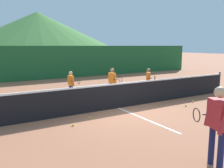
# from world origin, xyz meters

# --- Properties ---
(ground_plane) EXTENTS (120.00, 120.00, 0.00)m
(ground_plane) POSITION_xyz_m (0.00, 0.00, 0.00)
(ground_plane) COLOR #A86647
(line_baseline_far) EXTENTS (12.21, 0.08, 0.01)m
(line_baseline_far) POSITION_xyz_m (0.00, 5.28, 0.00)
(line_baseline_far) COLOR white
(line_baseline_far) RESTS_ON ground
(line_sideline_east) EXTENTS (0.08, 11.66, 0.01)m
(line_sideline_east) POSITION_xyz_m (6.11, 0.00, 0.00)
(line_sideline_east) COLOR white
(line_sideline_east) RESTS_ON ground
(line_service_center) EXTENTS (0.08, 6.39, 0.01)m
(line_service_center) POSITION_xyz_m (0.00, 0.00, 0.00)
(line_service_center) COLOR white
(line_service_center) RESTS_ON ground
(tennis_net) EXTENTS (12.38, 0.08, 1.05)m
(tennis_net) POSITION_xyz_m (0.00, 0.00, 0.50)
(tennis_net) COLOR #333338
(tennis_net) RESTS_ON ground
(instructor) EXTENTS (0.48, 0.82, 1.62)m
(instructor) POSITION_xyz_m (-0.79, -4.79, 0.97)
(instructor) COLOR #191E4C
(instructor) RESTS_ON ground
(student_0) EXTENTS (0.40, 0.62, 1.26)m
(student_0) POSITION_xyz_m (-0.94, 2.49, 0.76)
(student_0) COLOR navy
(student_0) RESTS_ON ground
(student_1) EXTENTS (0.41, 0.65, 1.36)m
(student_1) POSITION_xyz_m (0.81, 1.79, 0.82)
(student_1) COLOR black
(student_1) RESTS_ON ground
(student_2) EXTENTS (0.44, 0.70, 1.29)m
(student_2) POSITION_xyz_m (2.65, 1.43, 0.78)
(student_2) COLOR navy
(student_2) RESTS_ON ground
(tennis_ball_0) EXTENTS (0.07, 0.07, 0.07)m
(tennis_ball_0) POSITION_xyz_m (-1.53, -0.65, 0.03)
(tennis_ball_0) COLOR yellow
(tennis_ball_0) RESTS_ON ground
(tennis_ball_3) EXTENTS (0.07, 0.07, 0.07)m
(tennis_ball_3) POSITION_xyz_m (3.23, -0.84, 0.03)
(tennis_ball_3) COLOR yellow
(tennis_ball_3) RESTS_ON ground
(tennis_ball_5) EXTENTS (0.07, 0.07, 0.07)m
(tennis_ball_5) POSITION_xyz_m (2.44, -1.17, 0.03)
(tennis_ball_5) COLOR yellow
(tennis_ball_5) RESTS_ON ground
(tennis_ball_9) EXTENTS (0.07, 0.07, 0.07)m
(tennis_ball_9) POSITION_xyz_m (-2.28, -1.07, 0.03)
(tennis_ball_9) COLOR yellow
(tennis_ball_9) RESTS_ON ground
(windscreen_fence) EXTENTS (26.86, 0.08, 2.37)m
(windscreen_fence) POSITION_xyz_m (0.00, 9.34, 1.19)
(windscreen_fence) COLOR #1E5B2D
(windscreen_fence) RESTS_ON ground
(hill_0) EXTENTS (55.60, 55.60, 13.04)m
(hill_0) POSITION_xyz_m (14.86, 71.80, 6.52)
(hill_0) COLOR #427A38
(hill_0) RESTS_ON ground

